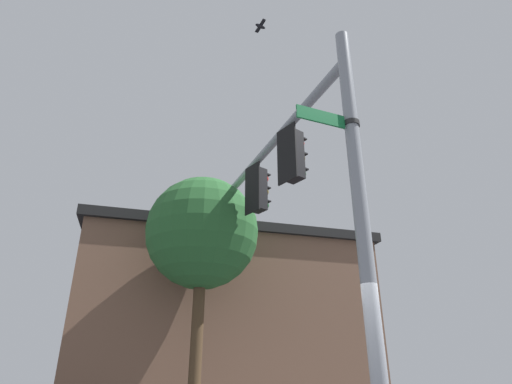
{
  "coord_description": "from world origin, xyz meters",
  "views": [
    {
      "loc": [
        3.4,
        -4.52,
        1.43
      ],
      "look_at": [
        -3.75,
        1.03,
        5.4
      ],
      "focal_mm": 28.97,
      "sensor_mm": 36.0,
      "label": 1
    }
  ],
  "objects": [
    {
      "name": "street_name_sign",
      "position": [
        -0.07,
        -0.27,
        4.98
      ],
      "size": [
        0.4,
        1.06,
        0.22
      ],
      "color": "#147238"
    },
    {
      "name": "signal_pole",
      "position": [
        0.0,
        0.0,
        3.4
      ],
      "size": [
        0.22,
        0.22,
        6.8
      ],
      "primitive_type": "cylinder",
      "color": "gray",
      "rests_on": "ground"
    },
    {
      "name": "traffic_light_mid_outer",
      "position": [
        -5.38,
        1.49,
        5.41
      ],
      "size": [
        0.54,
        0.49,
        1.31
      ],
      "color": "black"
    },
    {
      "name": "storefront_building",
      "position": [
        -10.06,
        4.01,
        2.89
      ],
      "size": [
        11.39,
        11.84,
        5.76
      ],
      "color": "brown",
      "rests_on": "ground"
    },
    {
      "name": "mast_arm",
      "position": [
        -2.91,
        0.8,
        6.2
      ],
      "size": [
        5.87,
        1.77,
        0.19
      ],
      "primitive_type": "cylinder",
      "rotation": [
        0.0,
        1.57,
        2.87
      ],
      "color": "gray"
    },
    {
      "name": "tree_by_storefront",
      "position": [
        -5.56,
        0.66,
        4.75
      ],
      "size": [
        2.91,
        2.91,
        6.24
      ],
      "color": "#4C3823",
      "rests_on": "ground"
    },
    {
      "name": "traffic_light_mid_inner",
      "position": [
        -3.63,
        1.01,
        5.41
      ],
      "size": [
        0.54,
        0.49,
        1.31
      ],
      "color": "black"
    },
    {
      "name": "traffic_light_nearest_pole",
      "position": [
        -1.88,
        0.54,
        5.41
      ],
      "size": [
        0.54,
        0.49,
        1.31
      ],
      "color": "black"
    },
    {
      "name": "bird_flying",
      "position": [
        -2.62,
        0.29,
        9.31
      ],
      "size": [
        0.43,
        0.28,
        0.1
      ],
      "color": "black"
    }
  ]
}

